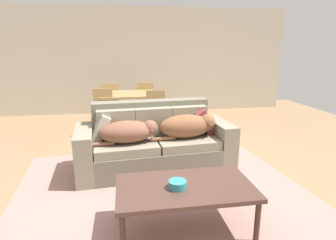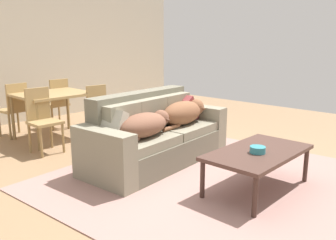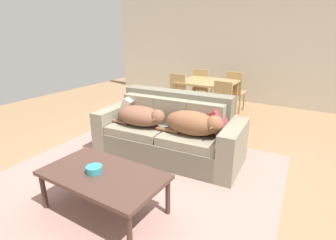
{
  "view_description": "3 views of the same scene",
  "coord_description": "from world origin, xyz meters",
  "px_view_note": "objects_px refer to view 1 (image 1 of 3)",
  "views": [
    {
      "loc": [
        -0.42,
        -3.45,
        1.66
      ],
      "look_at": [
        0.18,
        0.24,
        0.7
      ],
      "focal_mm": 29.68,
      "sensor_mm": 36.0,
      "label": 1
    },
    {
      "loc": [
        -3.16,
        -2.93,
        1.59
      ],
      "look_at": [
        -0.06,
        -0.03,
        0.63
      ],
      "focal_mm": 37.36,
      "sensor_mm": 36.0,
      "label": 2
    },
    {
      "loc": [
        1.87,
        -2.82,
        1.81
      ],
      "look_at": [
        -0.07,
        0.31,
        0.54
      ],
      "focal_mm": 28.3,
      "sensor_mm": 36.0,
      "label": 3
    }
  ],
  "objects_px": {
    "dog_on_left_cushion": "(129,131)",
    "dining_chair_far_right": "(145,100)",
    "coffee_table": "(185,190)",
    "bowl_on_coffee_table": "(177,184)",
    "throw_pillow_by_left_arm": "(100,127)",
    "dining_chair_near_left": "(103,111)",
    "couch": "(155,144)",
    "dining_table": "(128,97)",
    "dining_chair_near_right": "(156,112)",
    "dining_chair_far_left": "(110,101)",
    "throw_pillow_by_right_arm": "(203,121)",
    "dog_on_right_cushion": "(188,126)"
  },
  "relations": [
    {
      "from": "dog_on_left_cushion",
      "to": "dining_chair_far_right",
      "type": "height_order",
      "value": "dining_chair_far_right"
    },
    {
      "from": "coffee_table",
      "to": "bowl_on_coffee_table",
      "type": "height_order",
      "value": "bowl_on_coffee_table"
    },
    {
      "from": "throw_pillow_by_left_arm",
      "to": "dining_chair_near_left",
      "type": "xyz_separation_m",
      "value": [
        -0.05,
        1.52,
        -0.12
      ]
    },
    {
      "from": "couch",
      "to": "dining_chair_near_left",
      "type": "height_order",
      "value": "dining_chair_near_left"
    },
    {
      "from": "dining_table",
      "to": "dog_on_left_cushion",
      "type": "bearing_deg",
      "value": -91.16
    },
    {
      "from": "coffee_table",
      "to": "dining_chair_near_right",
      "type": "bearing_deg",
      "value": 88.34
    },
    {
      "from": "dining_chair_near_right",
      "to": "dining_chair_far_left",
      "type": "bearing_deg",
      "value": 131.38
    },
    {
      "from": "dining_table",
      "to": "dining_chair_far_left",
      "type": "bearing_deg",
      "value": 124.38
    },
    {
      "from": "throw_pillow_by_right_arm",
      "to": "dining_chair_near_right",
      "type": "height_order",
      "value": "dining_chair_near_right"
    },
    {
      "from": "throw_pillow_by_left_arm",
      "to": "dining_table",
      "type": "distance_m",
      "value": 2.1
    },
    {
      "from": "couch",
      "to": "dog_on_right_cushion",
      "type": "relative_size",
      "value": 2.38
    },
    {
      "from": "dog_on_right_cushion",
      "to": "dining_chair_near_right",
      "type": "height_order",
      "value": "dining_chair_near_right"
    },
    {
      "from": "dog_on_right_cushion",
      "to": "dog_on_left_cushion",
      "type": "bearing_deg",
      "value": -179.19
    },
    {
      "from": "couch",
      "to": "dog_on_left_cushion",
      "type": "height_order",
      "value": "couch"
    },
    {
      "from": "coffee_table",
      "to": "dining_chair_far_right",
      "type": "height_order",
      "value": "dining_chair_far_right"
    },
    {
      "from": "dog_on_right_cushion",
      "to": "dining_chair_near_left",
      "type": "height_order",
      "value": "dining_chair_near_left"
    },
    {
      "from": "dining_table",
      "to": "dining_chair_near_left",
      "type": "height_order",
      "value": "dining_chair_near_left"
    },
    {
      "from": "couch",
      "to": "dining_chair_far_right",
      "type": "height_order",
      "value": "couch"
    },
    {
      "from": "throw_pillow_by_left_arm",
      "to": "throw_pillow_by_right_arm",
      "type": "distance_m",
      "value": 1.48
    },
    {
      "from": "couch",
      "to": "dining_chair_far_right",
      "type": "distance_m",
      "value": 2.65
    },
    {
      "from": "throw_pillow_by_left_arm",
      "to": "coffee_table",
      "type": "xyz_separation_m",
      "value": [
        0.86,
        -1.45,
        -0.23
      ]
    },
    {
      "from": "dog_on_left_cushion",
      "to": "throw_pillow_by_right_arm",
      "type": "distance_m",
      "value": 1.14
    },
    {
      "from": "throw_pillow_by_right_arm",
      "to": "dining_chair_far_left",
      "type": "height_order",
      "value": "dining_chair_far_left"
    },
    {
      "from": "dog_on_right_cushion",
      "to": "bowl_on_coffee_table",
      "type": "distance_m",
      "value": 1.44
    },
    {
      "from": "dining_chair_far_right",
      "to": "dining_table",
      "type": "bearing_deg",
      "value": 55.81
    },
    {
      "from": "throw_pillow_by_right_arm",
      "to": "dining_chair_far_left",
      "type": "bearing_deg",
      "value": 119.89
    },
    {
      "from": "couch",
      "to": "dining_chair_near_right",
      "type": "xyz_separation_m",
      "value": [
        0.2,
        1.46,
        0.13
      ]
    },
    {
      "from": "couch",
      "to": "bowl_on_coffee_table",
      "type": "xyz_separation_m",
      "value": [
        0.04,
        -1.49,
        0.13
      ]
    },
    {
      "from": "dining_chair_far_left",
      "to": "throw_pillow_by_right_arm",
      "type": "bearing_deg",
      "value": 114.25
    },
    {
      "from": "throw_pillow_by_right_arm",
      "to": "dining_chair_near_left",
      "type": "relative_size",
      "value": 0.4
    },
    {
      "from": "coffee_table",
      "to": "dining_table",
      "type": "relative_size",
      "value": 1.12
    },
    {
      "from": "couch",
      "to": "dog_on_left_cushion",
      "type": "bearing_deg",
      "value": -155.6
    },
    {
      "from": "dining_chair_far_left",
      "to": "coffee_table",
      "type": "bearing_deg",
      "value": 95.76
    },
    {
      "from": "dining_chair_near_left",
      "to": "dining_chair_far_left",
      "type": "distance_m",
      "value": 1.11
    },
    {
      "from": "dog_on_left_cushion",
      "to": "dining_chair_near_left",
      "type": "relative_size",
      "value": 0.96
    },
    {
      "from": "dining_chair_near_left",
      "to": "throw_pillow_by_left_arm",
      "type": "bearing_deg",
      "value": -88.22
    },
    {
      "from": "dining_table",
      "to": "dining_chair_far_right",
      "type": "distance_m",
      "value": 0.75
    },
    {
      "from": "throw_pillow_by_right_arm",
      "to": "bowl_on_coffee_table",
      "type": "distance_m",
      "value": 1.75
    },
    {
      "from": "dining_chair_near_right",
      "to": "couch",
      "type": "bearing_deg",
      "value": -94.45
    },
    {
      "from": "throw_pillow_by_right_arm",
      "to": "throw_pillow_by_left_arm",
      "type": "bearing_deg",
      "value": -175.29
    },
    {
      "from": "dog_on_left_cushion",
      "to": "coffee_table",
      "type": "distance_m",
      "value": 1.36
    },
    {
      "from": "dining_chair_near_left",
      "to": "dining_chair_far_left",
      "type": "height_order",
      "value": "dining_chair_near_left"
    },
    {
      "from": "dining_chair_far_right",
      "to": "dining_chair_far_left",
      "type": "bearing_deg",
      "value": 1.18
    },
    {
      "from": "dining_chair_near_left",
      "to": "dining_chair_near_right",
      "type": "xyz_separation_m",
      "value": [
        0.99,
        -0.05,
        -0.03
      ]
    },
    {
      "from": "couch",
      "to": "bowl_on_coffee_table",
      "type": "distance_m",
      "value": 1.5
    },
    {
      "from": "dining_chair_near_right",
      "to": "dining_chair_far_right",
      "type": "height_order",
      "value": "dining_chair_far_right"
    },
    {
      "from": "couch",
      "to": "bowl_on_coffee_table",
      "type": "height_order",
      "value": "couch"
    },
    {
      "from": "bowl_on_coffee_table",
      "to": "dining_chair_far_right",
      "type": "distance_m",
      "value": 4.14
    },
    {
      "from": "coffee_table",
      "to": "dining_chair_far_right",
      "type": "distance_m",
      "value": 4.11
    },
    {
      "from": "dining_chair_near_left",
      "to": "coffee_table",
      "type": "bearing_deg",
      "value": -73.17
    }
  ]
}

